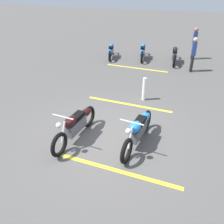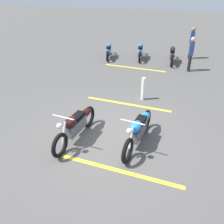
# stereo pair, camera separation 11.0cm
# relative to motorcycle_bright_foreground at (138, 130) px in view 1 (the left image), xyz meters

# --- Properties ---
(ground_plane) EXTENTS (60.00, 60.00, 0.00)m
(ground_plane) POSITION_rel_motorcycle_bright_foreground_xyz_m (0.05, 0.88, -0.46)
(ground_plane) COLOR #514F4C
(motorcycle_bright_foreground) EXTENTS (2.22, 0.63, 1.04)m
(motorcycle_bright_foreground) POSITION_rel_motorcycle_bright_foreground_xyz_m (0.00, 0.00, 0.00)
(motorcycle_bright_foreground) COLOR black
(motorcycle_bright_foreground) RESTS_ON ground
(motorcycle_dark_foreground) EXTENTS (2.23, 0.62, 1.04)m
(motorcycle_dark_foreground) POSITION_rel_motorcycle_bright_foreground_xyz_m (-0.25, 1.74, 0.00)
(motorcycle_dark_foreground) COLOR black
(motorcycle_dark_foreground) RESTS_ON ground
(motorcycle_row_far_left) EXTENTS (2.14, 0.32, 0.80)m
(motorcycle_row_far_left) POSITION_rel_motorcycle_bright_foreground_xyz_m (7.62, -0.43, -0.02)
(motorcycle_row_far_left) COLOR black
(motorcycle_row_far_left) RESTS_ON ground
(motorcycle_row_left) EXTENTS (2.15, 0.42, 0.81)m
(motorcycle_row_left) POSITION_rel_motorcycle_bright_foreground_xyz_m (7.82, 1.32, -0.02)
(motorcycle_row_left) COLOR black
(motorcycle_row_left) RESTS_ON ground
(motorcycle_row_center) EXTENTS (2.00, 0.50, 0.76)m
(motorcycle_row_center) POSITION_rel_motorcycle_bright_foreground_xyz_m (7.52, 3.08, -0.05)
(motorcycle_row_center) COLOR black
(motorcycle_row_center) RESTS_ON ground
(bystander_near_row) EXTENTS (0.29, 0.23, 1.72)m
(bystander_near_row) POSITION_rel_motorcycle_bright_foreground_xyz_m (8.66, -1.36, 0.50)
(bystander_near_row) COLOR black
(bystander_near_row) RESTS_ON ground
(bystander_secondary) EXTENTS (0.28, 0.22, 1.65)m
(bystander_secondary) POSITION_rel_motorcycle_bright_foreground_xyz_m (6.53, -1.33, 0.46)
(bystander_secondary) COLOR black
(bystander_secondary) RESTS_ON ground
(bollard_post) EXTENTS (0.14, 0.14, 0.88)m
(bollard_post) POSITION_rel_motorcycle_bright_foreground_xyz_m (2.77, 0.33, -0.02)
(bollard_post) COLOR white
(bollard_post) RESTS_ON ground
(parking_stripe_near) EXTENTS (0.39, 3.20, 0.01)m
(parking_stripe_near) POSITION_rel_motorcycle_bright_foreground_xyz_m (-1.22, 0.26, -0.46)
(parking_stripe_near) COLOR yellow
(parking_stripe_near) RESTS_ON ground
(parking_stripe_mid) EXTENTS (0.39, 3.20, 0.01)m
(parking_stripe_mid) POSITION_rel_motorcycle_bright_foreground_xyz_m (2.23, 0.78, -0.46)
(parking_stripe_mid) COLOR yellow
(parking_stripe_mid) RESTS_ON ground
(parking_stripe_far) EXTENTS (0.39, 3.20, 0.01)m
(parking_stripe_far) POSITION_rel_motorcycle_bright_foreground_xyz_m (6.21, 1.32, -0.46)
(parking_stripe_far) COLOR yellow
(parking_stripe_far) RESTS_ON ground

